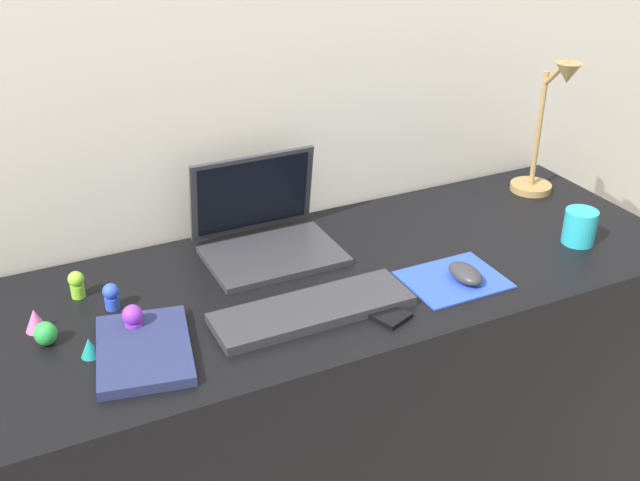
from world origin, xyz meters
name	(u,v)px	position (x,y,z in m)	size (l,w,h in m)	color
back_wall	(275,187)	(0.00, 0.34, 0.81)	(2.83, 0.05, 1.62)	silver
desk	(334,405)	(0.00, 0.00, 0.37)	(1.63, 0.60, 0.74)	black
laptop	(264,227)	(-0.10, 0.17, 0.79)	(0.30, 0.25, 0.21)	#333338
keyboard	(313,309)	(-0.12, -0.12, 0.75)	(0.41, 0.13, 0.02)	#333338
mousepad	(453,280)	(0.21, -0.14, 0.74)	(0.21, 0.17, 0.00)	blue
mouse	(465,273)	(0.23, -0.15, 0.76)	(0.06, 0.10, 0.03)	#333338
cell_phone	(378,310)	(0.01, -0.18, 0.74)	(0.06, 0.13, 0.01)	black
desk_lamp	(547,132)	(0.68, 0.14, 0.92)	(0.11, 0.16, 0.37)	#A5844C
notebook_pad	(144,350)	(-0.46, -0.11, 0.75)	(0.17, 0.24, 0.02)	navy
coffee_mug	(580,227)	(0.58, -0.12, 0.78)	(0.08, 0.08, 0.08)	#28B7CC
toy_figurine_blue	(111,296)	(-0.47, 0.07, 0.77)	(0.03, 0.03, 0.06)	blue
toy_figurine_lime	(77,284)	(-0.53, 0.15, 0.77)	(0.03, 0.03, 0.06)	#8CDB33
toy_figurine_teal	(89,347)	(-0.55, -0.07, 0.76)	(0.03, 0.03, 0.04)	teal
toy_figurine_pink	(35,320)	(-0.62, 0.06, 0.76)	(0.04, 0.04, 0.05)	pink
toy_figurine_green	(46,335)	(-0.61, 0.00, 0.76)	(0.04, 0.04, 0.05)	green
toy_figurine_purple	(133,319)	(-0.45, -0.04, 0.77)	(0.04, 0.04, 0.06)	purple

